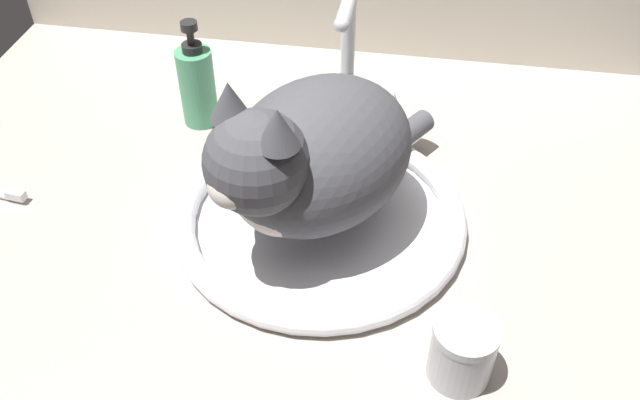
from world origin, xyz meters
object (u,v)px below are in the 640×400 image
(soap_pump_bottle, at_px, (197,85))
(metal_jar, at_px, (462,351))
(faucet, at_px, (346,75))
(sink_basin, at_px, (320,216))
(cat, at_px, (308,157))

(soap_pump_bottle, height_order, metal_jar, soap_pump_bottle)
(soap_pump_bottle, bearing_deg, faucet, 10.44)
(sink_basin, height_order, faucet, faucet)
(soap_pump_bottle, relative_size, metal_jar, 2.20)
(faucet, distance_m, soap_pump_bottle, 0.22)
(metal_jar, bearing_deg, cat, 136.47)
(sink_basin, distance_m, soap_pump_bottle, 0.29)
(cat, relative_size, soap_pump_bottle, 2.14)
(faucet, relative_size, cat, 0.58)
(sink_basin, bearing_deg, metal_jar, -47.75)
(cat, height_order, metal_jar, cat)
(cat, xyz_separation_m, soap_pump_bottle, (-0.20, 0.21, -0.06))
(sink_basin, height_order, metal_jar, metal_jar)
(sink_basin, bearing_deg, faucet, 90.00)
(faucet, height_order, soap_pump_bottle, faucet)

